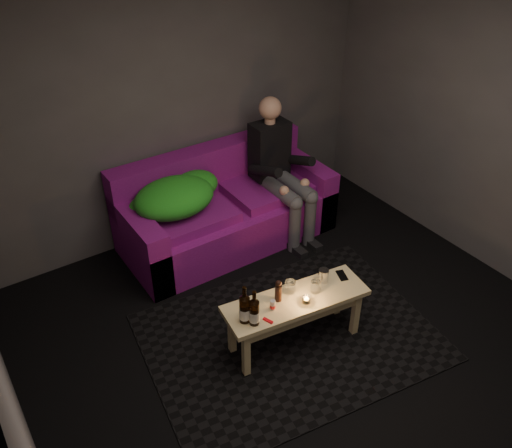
{
  "coord_description": "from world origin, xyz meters",
  "views": [
    {
      "loc": [
        -1.97,
        -1.98,
        3.15
      ],
      "look_at": [
        0.17,
        1.2,
        0.53
      ],
      "focal_mm": 38.0,
      "sensor_mm": 36.0,
      "label": 1
    }
  ],
  "objects_px": {
    "person": "(279,167)",
    "beer_bottle_b": "(254,312)",
    "coffee_table": "(296,306)",
    "sofa": "(225,210)",
    "beer_bottle_a": "(245,309)",
    "steel_cup": "(323,276)"
  },
  "relations": [
    {
      "from": "person",
      "to": "beer_bottle_a",
      "type": "bearing_deg",
      "value": -133.42
    },
    {
      "from": "person",
      "to": "beer_bottle_b",
      "type": "relative_size",
      "value": 4.61
    },
    {
      "from": "person",
      "to": "beer_bottle_a",
      "type": "xyz_separation_m",
      "value": [
        -1.25,
        -1.32,
        -0.13
      ]
    },
    {
      "from": "person",
      "to": "sofa",
      "type": "bearing_deg",
      "value": 162.63
    },
    {
      "from": "coffee_table",
      "to": "steel_cup",
      "type": "xyz_separation_m",
      "value": [
        0.29,
        0.04,
        0.13
      ]
    },
    {
      "from": "person",
      "to": "steel_cup",
      "type": "xyz_separation_m",
      "value": [
        -0.52,
        -1.29,
        -0.19
      ]
    },
    {
      "from": "person",
      "to": "beer_bottle_a",
      "type": "height_order",
      "value": "person"
    },
    {
      "from": "beer_bottle_a",
      "to": "steel_cup",
      "type": "height_order",
      "value": "beer_bottle_a"
    },
    {
      "from": "beer_bottle_a",
      "to": "beer_bottle_b",
      "type": "relative_size",
      "value": 1.06
    },
    {
      "from": "sofa",
      "to": "beer_bottle_b",
      "type": "xyz_separation_m",
      "value": [
        -0.68,
        -1.54,
        0.24
      ]
    },
    {
      "from": "beer_bottle_b",
      "to": "beer_bottle_a",
      "type": "bearing_deg",
      "value": 126.4
    },
    {
      "from": "steel_cup",
      "to": "beer_bottle_b",
      "type": "bearing_deg",
      "value": -173.31
    },
    {
      "from": "coffee_table",
      "to": "steel_cup",
      "type": "distance_m",
      "value": 0.32
    },
    {
      "from": "beer_bottle_a",
      "to": "sofa",
      "type": "bearing_deg",
      "value": 63.9
    },
    {
      "from": "person",
      "to": "coffee_table",
      "type": "relative_size",
      "value": 1.18
    },
    {
      "from": "sofa",
      "to": "beer_bottle_b",
      "type": "height_order",
      "value": "sofa"
    },
    {
      "from": "coffee_table",
      "to": "sofa",
      "type": "bearing_deg",
      "value": 79.19
    },
    {
      "from": "person",
      "to": "beer_bottle_b",
      "type": "bearing_deg",
      "value": -131.24
    },
    {
      "from": "coffee_table",
      "to": "beer_bottle_b",
      "type": "height_order",
      "value": "beer_bottle_b"
    },
    {
      "from": "sofa",
      "to": "steel_cup",
      "type": "xyz_separation_m",
      "value": [
        0.0,
        -1.46,
        0.19
      ]
    },
    {
      "from": "coffee_table",
      "to": "steel_cup",
      "type": "height_order",
      "value": "steel_cup"
    },
    {
      "from": "coffee_table",
      "to": "beer_bottle_b",
      "type": "relative_size",
      "value": 3.92
    }
  ]
}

